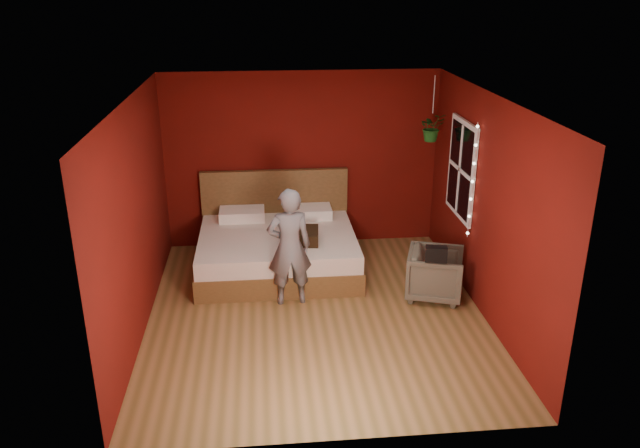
{
  "coord_description": "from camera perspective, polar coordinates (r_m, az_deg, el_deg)",
  "views": [
    {
      "loc": [
        -0.6,
        -6.62,
        3.76
      ],
      "look_at": [
        0.09,
        0.4,
        1.01
      ],
      "focal_mm": 35.0,
      "sensor_mm": 36.0,
      "label": 1
    }
  ],
  "objects": [
    {
      "name": "hanging_plant",
      "position": [
        8.71,
        10.19,
        8.7
      ],
      "size": [
        0.41,
        0.37,
        0.89
      ],
      "color": "silver",
      "rests_on": "room_walls"
    },
    {
      "name": "window",
      "position": [
        8.26,
        12.78,
        4.9
      ],
      "size": [
        0.05,
        0.97,
        1.27
      ],
      "color": "white",
      "rests_on": "room_walls"
    },
    {
      "name": "floor",
      "position": [
        7.64,
        -0.37,
        -8.18
      ],
      "size": [
        4.5,
        4.5,
        0.0
      ],
      "primitive_type": "plane",
      "color": "olive",
      "rests_on": "ground"
    },
    {
      "name": "room_walls",
      "position": [
        6.96,
        -0.4,
        3.93
      ],
      "size": [
        4.04,
        4.54,
        2.62
      ],
      "color": "#600E0A",
      "rests_on": "ground"
    },
    {
      "name": "throw_pillow",
      "position": [
        8.24,
        -1.75,
        -1.09
      ],
      "size": [
        0.5,
        0.5,
        0.16
      ],
      "primitive_type": "cube",
      "rotation": [
        0.0,
        0.0,
        -0.09
      ],
      "color": "black",
      "rests_on": "bed"
    },
    {
      "name": "person",
      "position": [
        7.58,
        -2.82,
        -2.12
      ],
      "size": [
        0.58,
        0.41,
        1.49
      ],
      "primitive_type": "imported",
      "rotation": [
        0.0,
        0.0,
        3.24
      ],
      "color": "slate",
      "rests_on": "ground"
    },
    {
      "name": "handbag",
      "position": [
        7.58,
        10.57,
        -2.7
      ],
      "size": [
        0.28,
        0.19,
        0.19
      ],
      "primitive_type": "cube",
      "rotation": [
        0.0,
        0.0,
        -0.23
      ],
      "color": "black",
      "rests_on": "armchair"
    },
    {
      "name": "armchair",
      "position": [
        8.02,
        10.49,
        -4.51
      ],
      "size": [
        0.86,
        0.85,
        0.63
      ],
      "primitive_type": "imported",
      "rotation": [
        0.0,
        0.0,
        1.26
      ],
      "color": "#65614F",
      "rests_on": "ground"
    },
    {
      "name": "fairy_lights",
      "position": [
        7.78,
        13.77,
        3.8
      ],
      "size": [
        0.04,
        0.04,
        1.45
      ],
      "color": "silver",
      "rests_on": "room_walls"
    },
    {
      "name": "bed",
      "position": [
        8.72,
        -3.92,
        -2.06
      ],
      "size": [
        2.16,
        1.83,
        1.19
      ],
      "color": "brown",
      "rests_on": "ground"
    }
  ]
}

